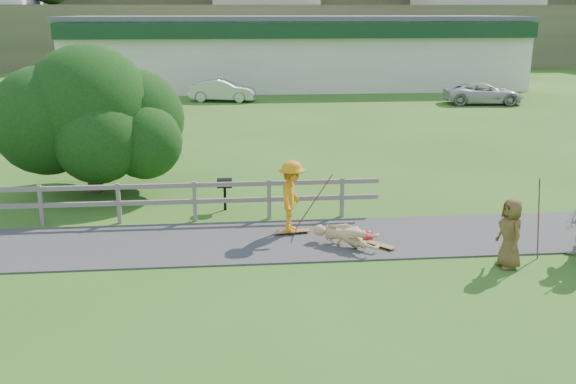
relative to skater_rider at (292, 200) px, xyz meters
name	(u,v)px	position (x,y,z in m)	size (l,w,h in m)	color
ground	(279,264)	(-0.49, -1.93, -0.91)	(260.00, 260.00, 0.00)	#325919
path	(274,241)	(-0.49, -0.43, -0.89)	(34.00, 3.00, 0.04)	#373739
fence	(94,198)	(-5.10, 1.37, -0.19)	(15.05, 0.10, 1.10)	#656059
strip_mall	(294,51)	(3.51, 33.01, 1.67)	(32.50, 10.75, 5.10)	beige
skater_rider	(292,200)	(0.00, 0.00, 0.00)	(1.17, 0.68, 1.82)	orange
skater_fallen	(346,236)	(1.18, -1.04, -0.60)	(1.68, 0.40, 0.61)	tan
spectator_c	(510,233)	(4.54, -2.55, -0.12)	(0.77, 0.50, 1.57)	brown
car_silver	(222,91)	(-1.82, 25.09, -0.23)	(1.43, 4.10, 1.35)	#B4B7BC
car_white	(483,93)	(13.95, 22.42, -0.26)	(2.14, 4.64, 1.29)	beige
tree	(92,141)	(-5.72, 4.58, 0.71)	(6.23, 6.23, 3.24)	black
bbq	(225,195)	(-1.68, 2.28, -0.46)	(0.42, 0.32, 0.90)	black
longboard_rider	(292,233)	(0.00, 0.00, -0.86)	(0.89, 0.22, 0.10)	brown
longboard_fallen	(379,246)	(1.98, -1.14, -0.86)	(0.82, 0.20, 0.09)	brown
helmet	(367,236)	(1.78, -0.69, -0.75)	(0.32, 0.32, 0.32)	red
pole_rider	(314,197)	(0.60, 0.40, -0.04)	(0.03, 0.03, 1.74)	#563022
pole_spec_left	(538,219)	(5.36, -2.14, 0.05)	(0.03, 0.03, 1.91)	#563022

